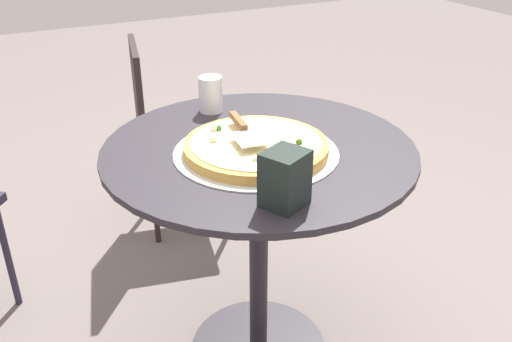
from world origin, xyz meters
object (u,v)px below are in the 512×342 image
object	(u,v)px
pizza_on_tray	(256,147)
pizza_server	(244,129)
patio_table	(259,205)
napkin_dispenser	(285,179)
patio_chair_far	(167,122)
drinking_cup	(211,94)

from	to	relation	value
pizza_on_tray	pizza_server	size ratio (longest dim) A/B	2.03
patio_table	pizza_server	distance (m)	0.25
patio_table	pizza_on_tray	bearing A→B (deg)	-37.75
patio_table	napkin_dispenser	bearing A→B (deg)	-16.78
napkin_dispenser	patio_chair_far	distance (m)	1.23
patio_chair_far	pizza_server	bearing A→B (deg)	-3.98
napkin_dispenser	patio_chair_far	world-z (taller)	napkin_dispenser
pizza_on_tray	patio_chair_far	size ratio (longest dim) A/B	0.53
pizza_on_tray	pizza_server	distance (m)	0.06
pizza_on_tray	patio_chair_far	xyz separation A→B (m)	(-0.92, 0.05, -0.27)
patio_chair_far	patio_table	bearing A→B (deg)	-1.26
patio_table	patio_chair_far	bearing A→B (deg)	178.74
drinking_cup	patio_chair_far	xyz separation A→B (m)	(-0.59, 0.03, -0.31)
napkin_dispenser	patio_chair_far	size ratio (longest dim) A/B	0.16
pizza_on_tray	napkin_dispenser	distance (m)	0.27
patio_table	patio_chair_far	size ratio (longest dim) A/B	1.04
pizza_on_tray	drinking_cup	distance (m)	0.33
pizza_server	napkin_dispenser	size ratio (longest dim) A/B	1.69
pizza_server	patio_table	bearing A→B (deg)	83.56
patio_chair_far	drinking_cup	bearing A→B (deg)	-3.29
patio_chair_far	napkin_dispenser	bearing A→B (deg)	-5.29
napkin_dispenser	pizza_on_tray	bearing A→B (deg)	50.82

